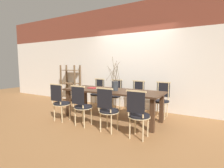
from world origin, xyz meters
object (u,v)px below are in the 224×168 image
chair_near_center (108,108)px  chair_far_center (137,96)px  book_stack (92,88)px  shelving_rack (71,83)px  dining_table (112,94)px  vase_centerpiece (115,85)px

chair_near_center → chair_far_center: (-0.03, 1.57, 0.00)m
chair_far_center → book_stack: bearing=38.7°
chair_near_center → book_stack: (-0.99, 0.80, 0.26)m
chair_near_center → chair_far_center: size_ratio=1.00×
shelving_rack → chair_near_center: bearing=-33.6°
chair_near_center → book_stack: chair_near_center is taller
dining_table → book_stack: book_stack is taller
chair_near_center → shelving_rack: (-2.79, 1.86, 0.18)m
shelving_rack → dining_table: bearing=-23.8°
dining_table → chair_near_center: 0.88m
vase_centerpiece → book_stack: vase_centerpiece is taller
book_stack → shelving_rack: shelving_rack is taller
dining_table → book_stack: size_ratio=11.34×
chair_far_center → shelving_rack: bearing=-5.9°
vase_centerpiece → book_stack: size_ratio=3.69×
vase_centerpiece → shelving_rack: bearing=156.2°
vase_centerpiece → chair_near_center: bearing=-70.8°
chair_near_center → book_stack: 1.30m
chair_near_center → book_stack: bearing=141.0°
chair_near_center → shelving_rack: size_ratio=0.68×
chair_near_center → chair_far_center: 1.57m
chair_near_center → vase_centerpiece: size_ratio=1.12×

